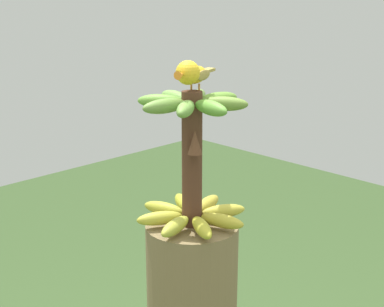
# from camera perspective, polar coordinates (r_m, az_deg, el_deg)

# --- Properties ---
(banana_bunch) EXTENTS (0.30, 0.30, 0.36)m
(banana_bunch) POSITION_cam_1_polar(r_m,az_deg,el_deg) (1.45, 0.01, -0.64)
(banana_bunch) COLOR #4C2D1E
(banana_bunch) RESTS_ON banana_tree
(perched_bird) EXTENTS (0.19, 0.09, 0.08)m
(perched_bird) POSITION_cam_1_polar(r_m,az_deg,el_deg) (1.41, -0.03, 8.06)
(perched_bird) COLOR #C68933
(perched_bird) RESTS_ON banana_bunch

